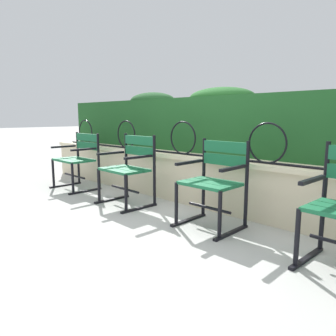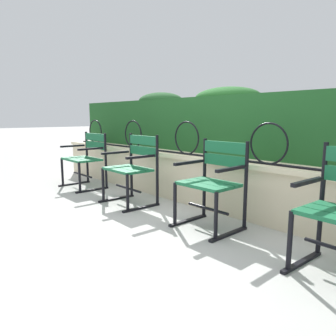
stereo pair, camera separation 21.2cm
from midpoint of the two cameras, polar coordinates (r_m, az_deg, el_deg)
The scene contains 7 objects.
ground_plane at distance 3.40m, azimuth -2.25°, elevation -9.27°, with size 60.00×60.00×0.00m, color #ADADA8.
stone_wall at distance 3.86m, azimuth 5.86°, elevation -2.35°, with size 6.68×0.41×0.60m.
iron_arch_fence at distance 3.93m, azimuth 1.80°, elevation 4.90°, with size 6.15×0.02×0.42m.
hedge_row at distance 4.21m, azimuth 10.45°, elevation 8.12°, with size 6.55×0.70×0.86m.
park_chair_leftmost at distance 4.99m, azimuth -17.01°, elevation 1.72°, with size 0.64×0.53×0.84m.
park_chair_centre_left at distance 3.95m, azimuth -8.50°, elevation 0.18°, with size 0.62×0.54×0.86m.
park_chair_centre_right at distance 3.13m, azimuth 6.43°, elevation -2.26°, with size 0.57×0.52×0.85m.
Camera 1 is at (2.26, -2.30, 1.08)m, focal length 33.90 mm.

